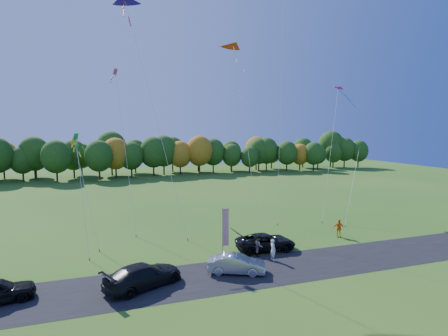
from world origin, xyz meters
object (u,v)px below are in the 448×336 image
object	(u,v)px
person_east	(339,228)
feather_flag	(225,227)
black_suv	(266,242)
silver_sedan	(237,264)

from	to	relation	value
person_east	feather_flag	size ratio (longest dim) A/B	0.42
black_suv	silver_sedan	size ratio (longest dim) A/B	1.25
black_suv	person_east	size ratio (longest dim) A/B	2.98
feather_flag	person_east	bearing A→B (deg)	7.50
black_suv	person_east	xyz separation A→B (m)	(8.77, 1.25, 0.16)
feather_flag	black_suv	bearing A→B (deg)	6.25
feather_flag	silver_sedan	bearing A→B (deg)	-94.03
black_suv	feather_flag	size ratio (longest dim) A/B	1.25
silver_sedan	person_east	bearing A→B (deg)	-44.48
black_suv	silver_sedan	bearing A→B (deg)	136.37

